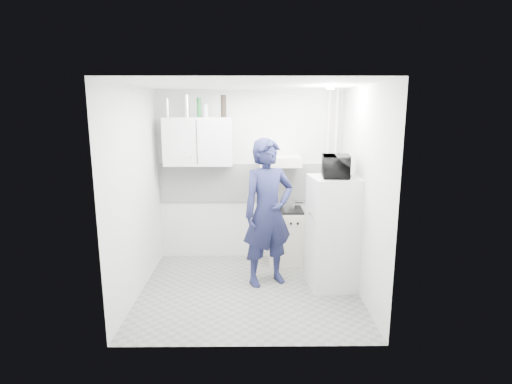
{
  "coord_description": "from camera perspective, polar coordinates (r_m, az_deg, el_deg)",
  "views": [
    {
      "loc": [
        0.04,
        -4.82,
        2.32
      ],
      "look_at": [
        0.09,
        0.3,
        1.25
      ],
      "focal_mm": 28.0,
      "sensor_mm": 36.0,
      "label": 1
    }
  ],
  "objects": [
    {
      "name": "ceiling",
      "position": [
        4.83,
        -1.08,
        15.11
      ],
      "size": [
        2.8,
        2.8,
        0.0
      ],
      "primitive_type": "plane",
      "color": "white",
      "rests_on": "wall_back"
    },
    {
      "name": "pipe_b",
      "position": [
        6.19,
        10.07,
        2.12
      ],
      "size": [
        0.04,
        0.04,
        2.6
      ],
      "primitive_type": "cylinder",
      "color": "beige",
      "rests_on": "floor"
    },
    {
      "name": "fridge",
      "position": [
        5.33,
        10.98,
        -5.71
      ],
      "size": [
        0.67,
        0.67,
        1.47
      ],
      "primitive_type": "cube",
      "rotation": [
        0.0,
        0.0,
        0.11
      ],
      "color": "silver",
      "rests_on": "floor"
    },
    {
      "name": "wall_left",
      "position": [
        5.14,
        -16.83,
        -0.17
      ],
      "size": [
        0.0,
        2.6,
        2.6
      ],
      "primitive_type": "plane",
      "rotation": [
        1.57,
        0.0,
        1.57
      ],
      "color": "silver",
      "rests_on": "floor"
    },
    {
      "name": "wall_right",
      "position": [
        5.11,
        14.86,
        -0.11
      ],
      "size": [
        0.0,
        2.6,
        2.6
      ],
      "primitive_type": "plane",
      "rotation": [
        1.57,
        0.0,
        -1.57
      ],
      "color": "silver",
      "rests_on": "floor"
    },
    {
      "name": "stove",
      "position": [
        6.15,
        4.27,
        -6.37
      ],
      "size": [
        0.51,
        0.51,
        0.81
      ],
      "primitive_type": "cube",
      "color": "beige",
      "rests_on": "floor"
    },
    {
      "name": "bottle_e",
      "position": [
        5.91,
        -4.66,
        12.13
      ],
      "size": [
        0.08,
        0.08,
        0.32
      ],
      "primitive_type": "cylinder",
      "color": "black",
      "rests_on": "upper_cabinet"
    },
    {
      "name": "canister_a",
      "position": [
        5.94,
        -7.19,
        11.44
      ],
      "size": [
        0.07,
        0.07,
        0.18
      ],
      "primitive_type": "cylinder",
      "color": "#B2B7BC",
      "rests_on": "upper_cabinet"
    },
    {
      "name": "floor",
      "position": [
        5.35,
        -0.97,
        -13.89
      ],
      "size": [
        2.8,
        2.8,
        0.0
      ],
      "primitive_type": "plane",
      "color": "slate",
      "rests_on": "ground"
    },
    {
      "name": "upper_cabinet",
      "position": [
        5.97,
        -8.23,
        7.16
      ],
      "size": [
        1.0,
        0.35,
        0.7
      ],
      "primitive_type": "cube",
      "color": "silver",
      "rests_on": "wall_back"
    },
    {
      "name": "bottle_c",
      "position": [
        5.98,
        -9.92,
        12.01
      ],
      "size": [
        0.08,
        0.08,
        0.32
      ],
      "primitive_type": "cylinder",
      "color": "silver",
      "rests_on": "upper_cabinet"
    },
    {
      "name": "range_hood",
      "position": [
        5.89,
        3.45,
        4.45
      ],
      "size": [
        0.6,
        0.5,
        0.14
      ],
      "primitive_type": "cube",
      "color": "beige",
      "rests_on": "wall_back"
    },
    {
      "name": "person",
      "position": [
        5.26,
        1.72,
        -2.99
      ],
      "size": [
        0.84,
        0.72,
        1.96
      ],
      "primitive_type": "imported",
      "rotation": [
        0.0,
        0.0,
        0.42
      ],
      "color": "#181B3B",
      "rests_on": "floor"
    },
    {
      "name": "pipe_a",
      "position": [
        6.21,
        11.16,
        2.12
      ],
      "size": [
        0.05,
        0.05,
        2.6
      ],
      "primitive_type": "cylinder",
      "color": "beige",
      "rests_on": "floor"
    },
    {
      "name": "bottle_d",
      "position": [
        5.95,
        -8.15,
        11.87
      ],
      "size": [
        0.06,
        0.06,
        0.28
      ],
      "primitive_type": "cylinder",
      "color": "#144C1E",
      "rests_on": "upper_cabinet"
    },
    {
      "name": "backsplash",
      "position": [
        6.16,
        -0.92,
        1.32
      ],
      "size": [
        2.74,
        0.03,
        0.6
      ],
      "primitive_type": "cube",
      "color": "white",
      "rests_on": "wall_back"
    },
    {
      "name": "saucepan",
      "position": [
        6.07,
        4.7,
        -1.84
      ],
      "size": [
        0.19,
        0.19,
        0.11
      ],
      "primitive_type": "cylinder",
      "color": "silver",
      "rests_on": "stove_top"
    },
    {
      "name": "bottle_a",
      "position": [
        6.03,
        -12.6,
        11.64
      ],
      "size": [
        0.06,
        0.06,
        0.27
      ],
      "primitive_type": "cylinder",
      "color": "silver",
      "rests_on": "upper_cabinet"
    },
    {
      "name": "ceiling_spot_fixture",
      "position": [
        5.12,
        10.57,
        14.4
      ],
      "size": [
        0.1,
        0.1,
        0.02
      ],
      "primitive_type": "cylinder",
      "color": "white",
      "rests_on": "ceiling"
    },
    {
      "name": "stove_top",
      "position": [
        6.04,
        4.33,
        -2.58
      ],
      "size": [
        0.49,
        0.49,
        0.03
      ],
      "primitive_type": "cube",
      "color": "black",
      "rests_on": "stove"
    },
    {
      "name": "microwave",
      "position": [
        5.14,
        11.36,
        3.63
      ],
      "size": [
        0.53,
        0.39,
        0.27
      ],
      "primitive_type": "imported",
      "rotation": [
        0.0,
        0.0,
        1.46
      ],
      "color": "black",
      "rests_on": "fridge"
    },
    {
      "name": "wall_back",
      "position": [
        6.16,
        -0.93,
        2.26
      ],
      "size": [
        2.8,
        0.0,
        2.8
      ],
      "primitive_type": "plane",
      "rotation": [
        1.57,
        0.0,
        0.0
      ],
      "color": "silver",
      "rests_on": "floor"
    }
  ]
}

